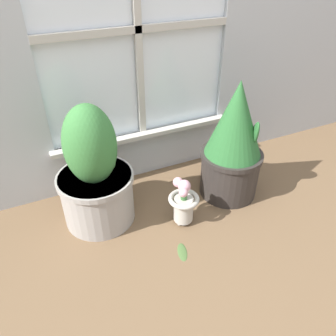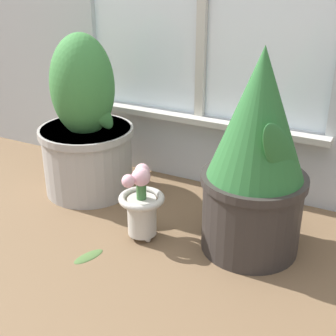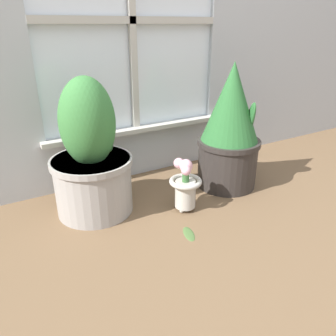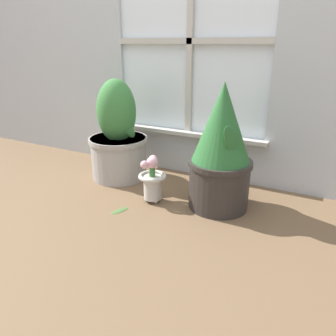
{
  "view_description": "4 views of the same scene",
  "coord_description": "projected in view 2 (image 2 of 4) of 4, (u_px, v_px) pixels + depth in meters",
  "views": [
    {
      "loc": [
        -0.58,
        -0.96,
        1.2
      ],
      "look_at": [
        -0.01,
        0.26,
        0.27
      ],
      "focal_mm": 35.0,
      "sensor_mm": 36.0,
      "label": 1
    },
    {
      "loc": [
        0.73,
        -1.05,
        0.9
      ],
      "look_at": [
        0.05,
        0.27,
        0.22
      ],
      "focal_mm": 50.0,
      "sensor_mm": 36.0,
      "label": 2
    },
    {
      "loc": [
        -0.75,
        -1.02,
        0.83
      ],
      "look_at": [
        -0.0,
        0.27,
        0.17
      ],
      "focal_mm": 35.0,
      "sensor_mm": 36.0,
      "label": 3
    },
    {
      "loc": [
        0.87,
        -1.3,
        0.84
      ],
      "look_at": [
        0.06,
        0.25,
        0.17
      ],
      "focal_mm": 35.0,
      "sensor_mm": 36.0,
      "label": 4
    }
  ],
  "objects": [
    {
      "name": "potted_plant_right",
      "position": [
        256.0,
        159.0,
        1.44
      ],
      "size": [
        0.34,
        0.34,
        0.67
      ],
      "color": "#2D2826",
      "rests_on": "ground_plane"
    },
    {
      "name": "fallen_leaf",
      "position": [
        88.0,
        256.0,
        1.52
      ],
      "size": [
        0.08,
        0.12,
        0.01
      ],
      "color": "#476633",
      "rests_on": "ground_plane"
    },
    {
      "name": "potted_plant_left",
      "position": [
        86.0,
        130.0,
        1.85
      ],
      "size": [
        0.38,
        0.38,
        0.64
      ],
      "color": "#9E9993",
      "rests_on": "ground_plane"
    },
    {
      "name": "ground_plane",
      "position": [
        117.0,
        256.0,
        1.52
      ],
      "size": [
        10.0,
        10.0,
        0.0
      ],
      "primitive_type": "plane",
      "color": "brown"
    },
    {
      "name": "flower_vase",
      "position": [
        141.0,
        204.0,
        1.57
      ],
      "size": [
        0.16,
        0.16,
        0.26
      ],
      "color": "#BCB7AD",
      "rests_on": "ground_plane"
    }
  ]
}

